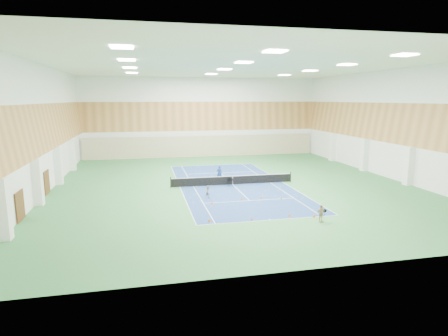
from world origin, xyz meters
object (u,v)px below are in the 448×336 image
at_px(child_court, 208,192).
at_px(ball_cart, 230,182).
at_px(child_apron, 321,213).
at_px(tennis_net, 233,179).
at_px(coach, 219,173).

xyz_separation_m(child_court, ball_cart, (2.99, 4.10, -0.17)).
bearing_deg(child_court, child_apron, -67.58).
bearing_deg(child_apron, ball_cart, 94.99).
bearing_deg(ball_cart, tennis_net, 53.78).
bearing_deg(child_apron, coach, 93.70).
xyz_separation_m(coach, child_apron, (4.37, -15.38, -0.17)).
bearing_deg(child_court, coach, 53.84).
distance_m(tennis_net, coach, 2.53).
bearing_deg(tennis_net, coach, 111.89).
xyz_separation_m(tennis_net, child_apron, (3.43, -13.04, 0.10)).
relative_size(tennis_net, coach, 7.85).
bearing_deg(ball_cart, coach, 98.31).
bearing_deg(tennis_net, ball_cart, -124.32).
xyz_separation_m(tennis_net, ball_cart, (-0.41, -0.60, -0.14)).
relative_size(tennis_net, child_court, 11.14).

